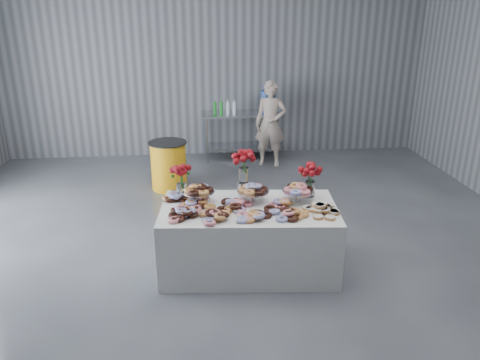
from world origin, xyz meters
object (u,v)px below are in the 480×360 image
Objects in this scene: prep_table at (241,127)px; water_jug at (268,99)px; trash_barrel at (169,165)px; display_table at (249,238)px; person at (271,124)px.

prep_table is 2.71× the size of water_jug.
prep_table is 0.73m from water_jug.
prep_table is 1.93× the size of trash_barrel.
water_jug is at bearing -0.00° from prep_table.
water_jug is at bearing 38.29° from trash_barrel.
display_table is 2.45× the size of trash_barrel.
water_jug is at bearing 105.44° from person.
prep_table is at bearing 180.00° from water_jug.
display_table is at bearing -69.01° from trash_barrel.
person reaches higher than trash_barrel.
water_jug is (0.50, -0.00, 0.53)m from prep_table.
water_jug is (0.83, 4.01, 0.77)m from display_table.
display_table is at bearing -86.34° from person.
person is (0.82, 3.60, 0.40)m from display_table.
trash_barrel is at bearing -134.03° from person.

